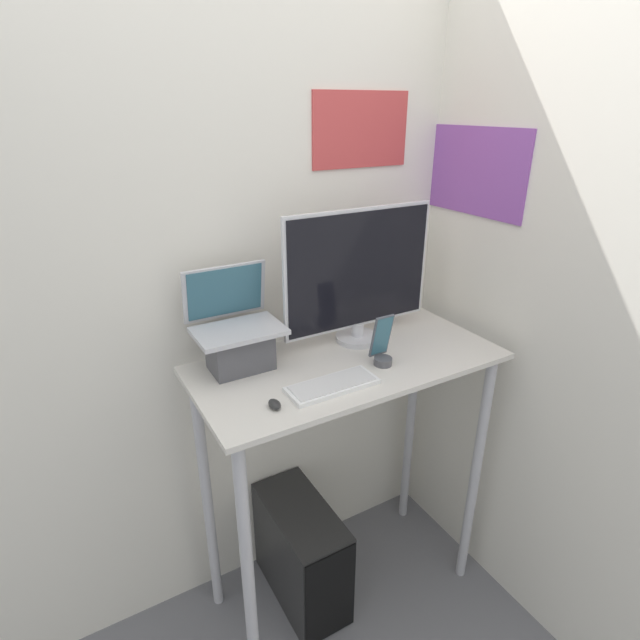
{
  "coord_description": "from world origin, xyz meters",
  "views": [
    {
      "loc": [
        -0.86,
        -1.04,
        1.96
      ],
      "look_at": [
        -0.12,
        0.26,
        1.31
      ],
      "focal_mm": 28.0,
      "sensor_mm": 36.0,
      "label": 1
    }
  ],
  "objects": [
    {
      "name": "wall_back",
      "position": [
        0.0,
        0.6,
        1.3
      ],
      "size": [
        6.0,
        0.06,
        2.6
      ],
      "color": "silver",
      "rests_on": "ground_plane"
    },
    {
      "name": "laptop",
      "position": [
        -0.35,
        0.41,
        1.23
      ],
      "size": [
        0.29,
        0.23,
        0.34
      ],
      "color": "#4C4C51",
      "rests_on": "desk"
    },
    {
      "name": "mouse",
      "position": [
        -0.36,
        0.11,
        1.14
      ],
      "size": [
        0.03,
        0.05,
        0.02
      ],
      "color": "#262626",
      "rests_on": "desk"
    },
    {
      "name": "wall_side_right",
      "position": [
        0.64,
        0.0,
        1.3
      ],
      "size": [
        0.06,
        6.0,
        2.6
      ],
      "color": "silver",
      "rests_on": "ground_plane"
    },
    {
      "name": "monitor",
      "position": [
        0.12,
        0.38,
        1.39
      ],
      "size": [
        0.61,
        0.17,
        0.5
      ],
      "color": "silver",
      "rests_on": "desk"
    },
    {
      "name": "keyboard",
      "position": [
        -0.15,
        0.13,
        1.14
      ],
      "size": [
        0.3,
        0.12,
        0.02
      ],
      "color": "white",
      "rests_on": "desk"
    },
    {
      "name": "computer_tower",
      "position": [
        -0.17,
        0.33,
        0.23
      ],
      "size": [
        0.23,
        0.48,
        0.46
      ],
      "color": "black",
      "rests_on": "ground_plane"
    },
    {
      "name": "desk",
      "position": [
        0.0,
        0.26,
        0.9
      ],
      "size": [
        1.1,
        0.52,
        1.13
      ],
      "color": "beige",
      "rests_on": "ground_plane"
    },
    {
      "name": "ground_plane",
      "position": [
        0.0,
        0.0,
        0.0
      ],
      "size": [
        12.0,
        12.0,
        0.0
      ],
      "primitive_type": "plane",
      "color": "slate"
    },
    {
      "name": "cell_phone",
      "position": [
        0.09,
        0.18,
        1.19
      ],
      "size": [
        0.07,
        0.07,
        0.18
      ],
      "color": "#4C4C51",
      "rests_on": "desk"
    }
  ]
}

